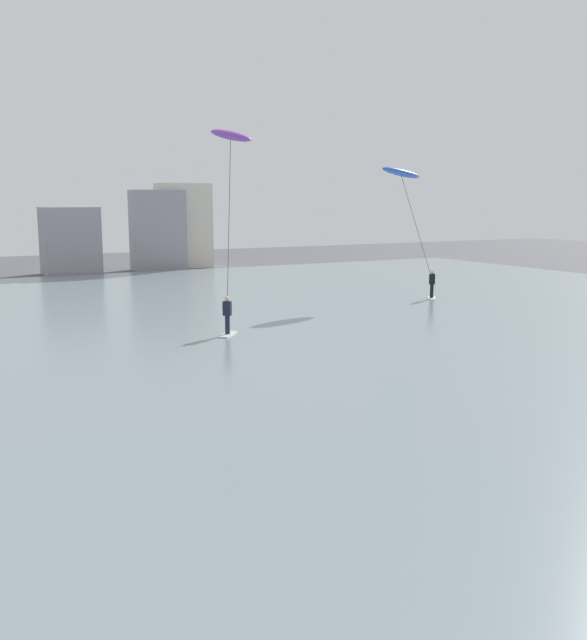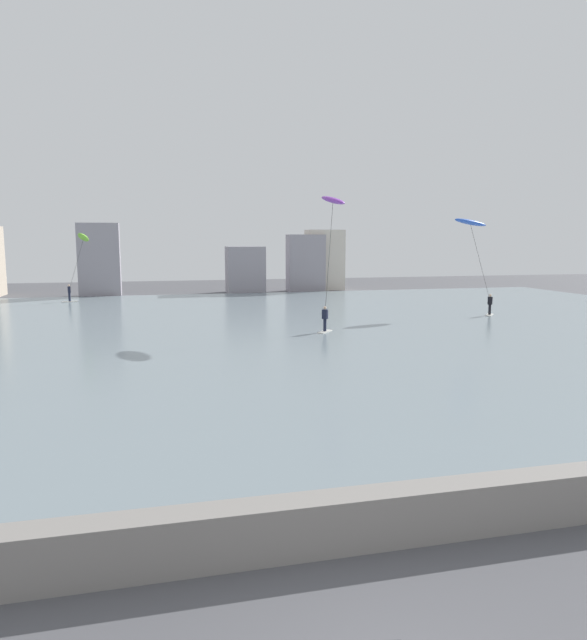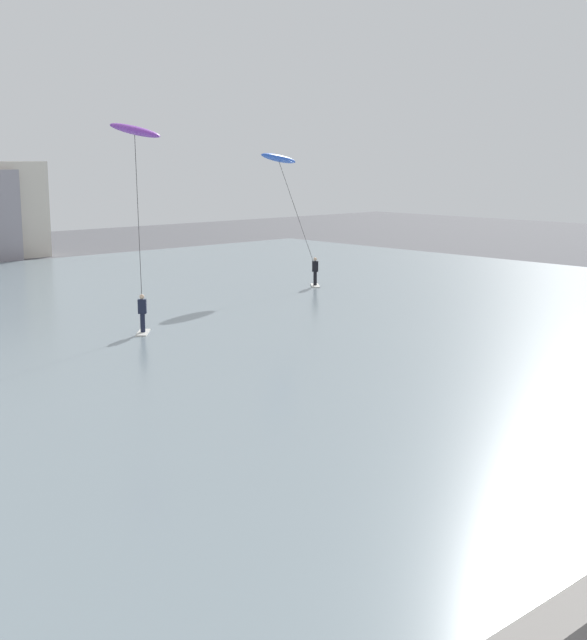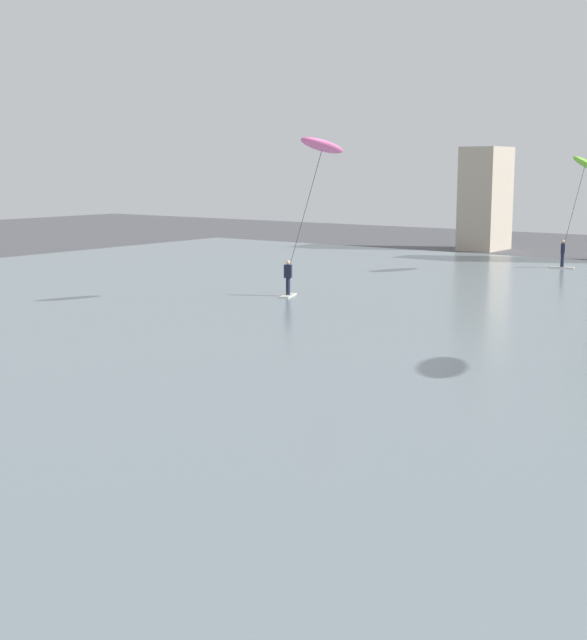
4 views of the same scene
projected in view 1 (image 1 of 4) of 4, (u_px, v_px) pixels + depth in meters
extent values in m
cube|color=gray|center=(28.00, 345.00, 28.43)|extent=(84.00, 52.00, 0.10)
cube|color=gray|center=(70.00, 241.00, 55.51)|extent=(4.19, 3.13, 5.17)
cube|color=gray|center=(158.00, 230.00, 59.02)|extent=(4.27, 2.13, 6.52)
cube|color=beige|center=(184.00, 226.00, 60.97)|extent=(4.36, 2.48, 7.09)
cube|color=silver|center=(431.00, 298.00, 41.33)|extent=(1.24, 1.35, 0.06)
cylinder|color=black|center=(432.00, 291.00, 41.27)|extent=(0.20, 0.20, 0.78)
cube|color=black|center=(432.00, 279.00, 41.15)|extent=(0.40, 0.39, 0.60)
sphere|color=beige|center=(432.00, 272.00, 41.08)|extent=(0.20, 0.20, 0.20)
cylinder|color=#333333|center=(416.00, 227.00, 41.69)|extent=(0.46, 2.62, 5.96)
ellipsoid|color=blue|center=(401.00, 173.00, 42.20)|extent=(3.54, 1.96, 0.82)
cube|color=silver|center=(228.00, 334.00, 30.19)|extent=(1.25, 1.34, 0.06)
cylinder|color=#191E33|center=(227.00, 325.00, 30.12)|extent=(0.20, 0.20, 0.78)
cube|color=#191E33|center=(227.00, 308.00, 30.01)|extent=(0.40, 0.39, 0.60)
sphere|color=beige|center=(227.00, 299.00, 29.94)|extent=(0.20, 0.20, 0.20)
cylinder|color=#333333|center=(229.00, 223.00, 30.39)|extent=(1.02, 1.70, 7.11)
ellipsoid|color=purple|center=(230.00, 135.00, 30.73)|extent=(1.33, 3.36, 1.07)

